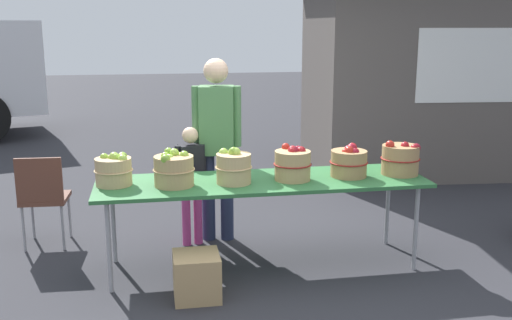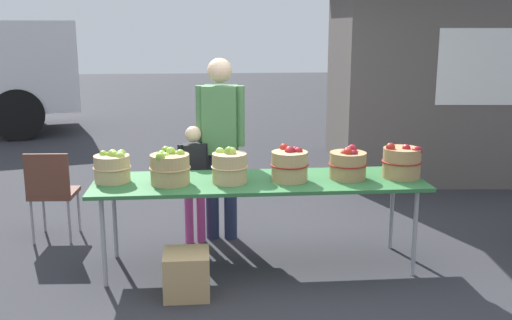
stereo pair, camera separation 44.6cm
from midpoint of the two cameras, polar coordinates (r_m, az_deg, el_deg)
The scene contains 13 objects.
ground_plane at distance 5.14m, azimuth -1.93°, elevation -10.05°, with size 40.00×40.00×0.00m, color #2D2D33.
market_table at distance 4.90m, azimuth -2.00°, elevation -2.35°, with size 2.70×0.76×0.75m.
apple_basket_green_0 at distance 4.90m, azimuth -15.97°, elevation -0.93°, with size 0.31×0.31×0.27m.
apple_basket_green_1 at distance 4.77m, azimuth -10.53°, elevation -0.92°, with size 0.33×0.33×0.29m.
apple_basket_green_2 at distance 4.78m, azimuth -4.84°, elevation -0.71°, with size 0.30×0.30×0.30m.
apple_basket_red_0 at distance 4.86m, azimuth 0.92°, elevation -0.39°, with size 0.31×0.31×0.29m.
apple_basket_red_1 at distance 5.01m, azimuth 6.37°, elevation -0.20°, with size 0.32×0.32×0.27m.
apple_basket_red_2 at distance 5.14m, azimuth 11.24°, elevation 0.06°, with size 0.33×0.33×0.30m.
vendor_adult at distance 5.49m, azimuth -6.09°, elevation 2.33°, with size 0.45×0.27×1.70m.
child_customer at distance 5.47m, azimuth -8.54°, elevation -1.59°, with size 0.29×0.18×1.10m.
food_kiosk at distance 8.79m, azimuth 14.01°, elevation 8.51°, with size 3.75×3.21×2.74m.
folding_chair at distance 5.79m, azimuth -21.77°, elevation -3.00°, with size 0.42×0.42×0.86m.
produce_crate at distance 4.56m, azimuth -8.54°, elevation -10.96°, with size 0.34×0.34×0.34m, color tan.
Camera 1 is at (-0.88, -4.65, 2.01)m, focal length 41.90 mm.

